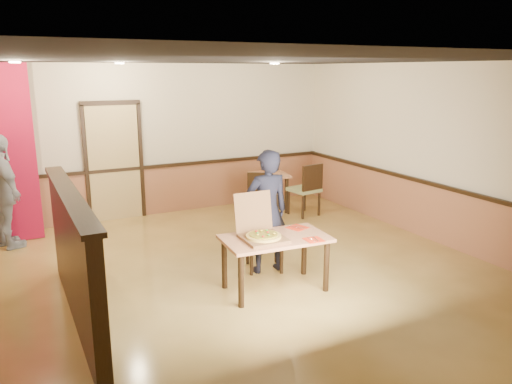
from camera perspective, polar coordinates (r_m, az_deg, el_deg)
floor at (r=6.70m, az=-2.35°, el=-9.80°), size 7.00×7.00×0.00m
ceiling at (r=6.14m, az=-2.62°, el=14.89°), size 7.00×7.00×0.00m
wall_back at (r=9.52m, az=-11.36°, el=5.79°), size 7.00×0.00×7.00m
wall_right at (r=8.34m, az=20.00°, el=4.12°), size 0.00×7.00×7.00m
wainscot_back at (r=9.67m, az=-11.05°, el=0.19°), size 7.00×0.04×0.90m
chair_rail_back at (r=9.55m, az=-11.14°, el=2.91°), size 7.00×0.06×0.06m
wainscot_right at (r=8.51m, az=19.34°, el=-2.20°), size 0.04×7.00×0.90m
chair_rail_right at (r=8.39m, az=19.50°, el=0.87°), size 0.06×7.00×0.06m
back_door at (r=9.36m, az=-15.91°, el=3.22°), size 0.90×0.06×2.10m
booth_partition at (r=5.75m, az=-20.07°, el=-6.84°), size 0.20×3.10×1.44m
spot_a at (r=7.39m, az=-25.87°, el=13.23°), size 0.14×0.14×0.02m
spot_b at (r=8.27m, az=-15.33°, el=14.01°), size 0.14×0.14×0.02m
spot_c at (r=8.12m, az=2.12°, el=14.48°), size 0.14×0.14×0.02m
main_table at (r=6.17m, az=2.21°, el=-6.09°), size 1.34×0.83×0.69m
diner_chair at (r=6.88m, az=0.86°, el=-4.27°), size 0.63×0.63×1.00m
side_chair_left at (r=8.90m, az=0.60°, el=-0.29°), size 0.65×0.65×0.94m
side_chair_right at (r=9.35m, az=5.83°, el=0.51°), size 0.57×0.57×1.00m
side_table at (r=9.64m, az=1.51°, el=1.07°), size 0.79×0.79×0.73m
diner at (r=6.66m, az=1.25°, el=-2.26°), size 0.64×0.44×1.68m
passerby at (r=8.44m, az=-26.89°, el=-0.02°), size 0.77×1.12×1.77m
pizza_box at (r=6.04m, az=0.64°, el=-4.76°), size 0.51×0.60×0.52m
pizza at (r=6.00m, az=0.86°, el=-5.06°), size 0.45×0.45×0.03m
napkin_near at (r=6.06m, az=6.62°, el=-5.43°), size 0.23×0.23×0.01m
napkin_far at (r=6.50m, az=4.76°, el=-4.07°), size 0.29×0.29×0.01m
condiment at (r=9.45m, az=1.40°, el=2.35°), size 0.06×0.06×0.14m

